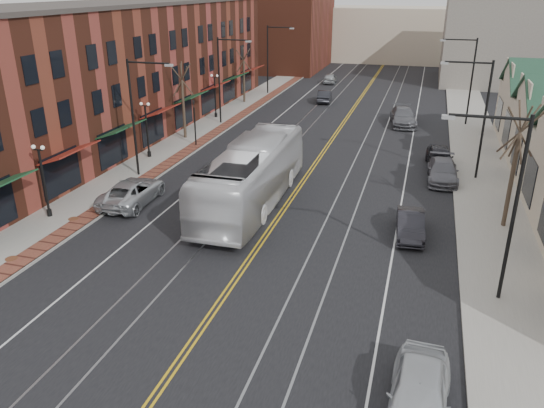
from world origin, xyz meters
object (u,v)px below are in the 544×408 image
Objects in this scene: transit_bus at (252,175)px; parked_car_d at (440,157)px; parked_car_a at (419,395)px; parked_car_c at (443,171)px; parked_suv at (132,192)px; parked_car_b at (410,225)px.

transit_bus reaches higher than parked_car_d.
parked_car_a is 0.96× the size of parked_car_c.
transit_bus is at bearing -140.55° from parked_car_d.
parked_car_c is 3.12m from parked_car_d.
parked_car_a reaches higher than parked_car_d.
transit_bus is at bearing -167.88° from parked_suv.
parked_car_a is at bearing 124.22° from transit_bus.
parked_car_b is 12.83m from parked_car_d.
parked_car_a is 13.28m from parked_car_b.
parked_car_c is (1.72, 9.62, 0.05)m from parked_car_b.
transit_bus is 2.93× the size of parked_car_a.
parked_car_a reaches higher than parked_car_b.
parked_car_c is (0.86, 22.88, -0.09)m from parked_car_a.
parked_suv is at bearing 146.11° from parked_car_a.
parked_suv is 1.16× the size of parked_car_a.
parked_suv is 1.22× the size of parked_car_d.
transit_bus is 7.54m from parked_suv.
transit_bus is 15.58m from parked_car_d.
parked_car_a is 26.00m from parked_car_d.
transit_bus reaches higher than parked_car_a.
parked_car_b is at bearing 177.38° from parked_suv.
transit_bus reaches higher than parked_car_b.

